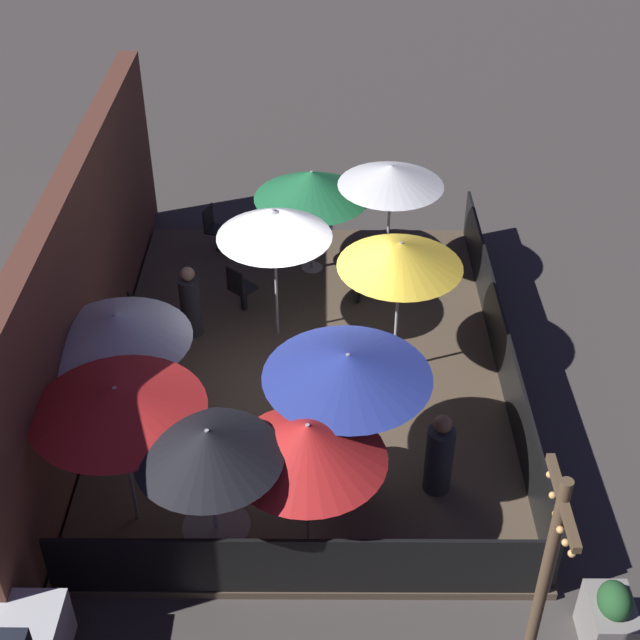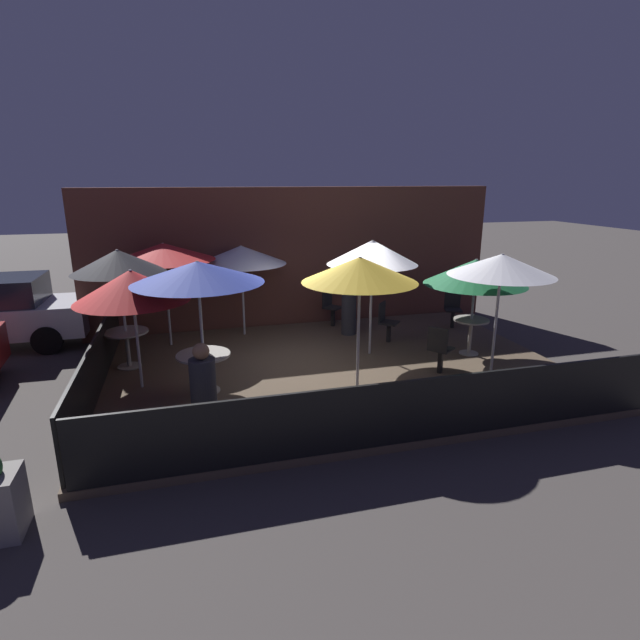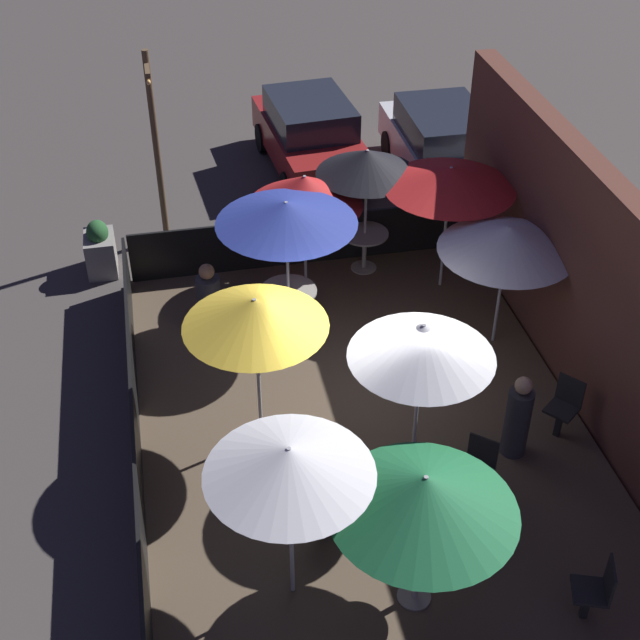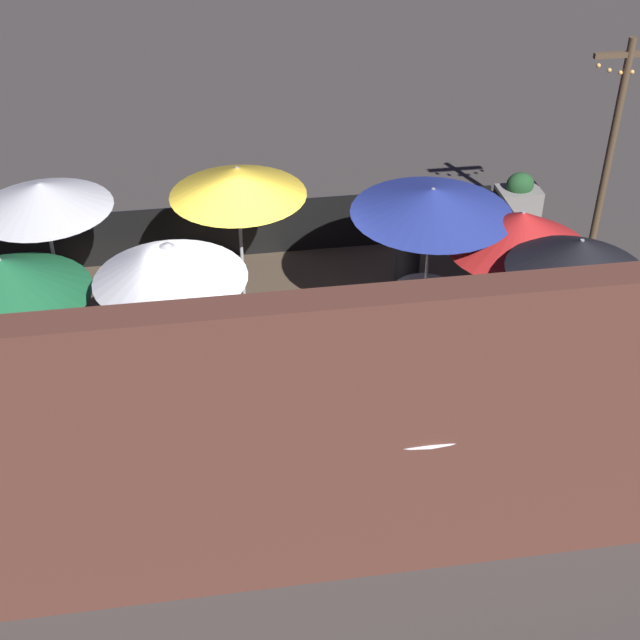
# 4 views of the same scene
# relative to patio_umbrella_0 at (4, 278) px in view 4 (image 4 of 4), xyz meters

# --- Properties ---
(ground_plane) EXTENTS (60.00, 60.00, 0.00)m
(ground_plane) POSITION_rel_patio_umbrella_0_xyz_m (-2.99, 0.06, -1.90)
(ground_plane) COLOR #423D3A
(patio_deck) EXTENTS (8.85, 6.38, 0.12)m
(patio_deck) POSITION_rel_patio_umbrella_0_xyz_m (-2.99, 0.06, -1.84)
(patio_deck) COLOR brown
(patio_deck) RESTS_ON ground_plane
(building_wall) EXTENTS (10.45, 0.36, 3.55)m
(building_wall) POSITION_rel_patio_umbrella_0_xyz_m (-2.99, 3.48, -0.12)
(building_wall) COLOR brown
(building_wall) RESTS_ON ground_plane
(fence_front) EXTENTS (8.65, 0.05, 0.95)m
(fence_front) POSITION_rel_patio_umbrella_0_xyz_m (-2.99, -3.08, -1.30)
(fence_front) COLOR black
(fence_front) RESTS_ON patio_deck
(fence_side_left) EXTENTS (0.05, 6.18, 0.95)m
(fence_side_left) POSITION_rel_patio_umbrella_0_xyz_m (-7.37, 0.06, -1.30)
(fence_side_left) COLOR black
(fence_side_left) RESTS_ON patio_deck
(patio_umbrella_0) EXTENTS (2.10, 2.10, 2.05)m
(patio_umbrella_0) POSITION_rel_patio_umbrella_0_xyz_m (0.00, 0.00, 0.00)
(patio_umbrella_0) COLOR #B2B2B7
(patio_umbrella_0) RESTS_ON patio_deck
(patio_umbrella_1) EXTENTS (2.20, 2.20, 2.32)m
(patio_umbrella_1) POSITION_rel_patio_umbrella_0_xyz_m (-5.56, -0.52, 0.36)
(patio_umbrella_1) COLOR #B2B2B7
(patio_umbrella_1) RESTS_ON patio_deck
(patio_umbrella_2) EXTENTS (1.74, 1.74, 2.34)m
(patio_umbrella_2) POSITION_rel_patio_umbrella_0_xyz_m (-6.97, 1.10, 0.34)
(patio_umbrella_2) COLOR #B2B2B7
(patio_umbrella_2) RESTS_ON patio_deck
(patio_umbrella_3) EXTENTS (1.86, 1.86, 2.36)m
(patio_umbrella_3) POSITION_rel_patio_umbrella_0_xyz_m (-0.39, -1.39, 0.39)
(patio_umbrella_3) COLOR #B2B2B7
(patio_umbrella_3) RESTS_ON patio_deck
(patio_umbrella_4) EXTENTS (2.19, 2.19, 2.30)m
(patio_umbrella_4) POSITION_rel_patio_umbrella_0_xyz_m (-6.18, 2.30, 0.33)
(patio_umbrella_4) COLOR #B2B2B7
(patio_umbrella_4) RESTS_ON patio_deck
(patio_umbrella_5) EXTENTS (1.91, 1.91, 2.41)m
(patio_umbrella_5) POSITION_rel_patio_umbrella_0_xyz_m (-3.02, -1.37, 0.42)
(patio_umbrella_5) COLOR #B2B2B7
(patio_umbrella_5) RESTS_ON patio_deck
(patio_umbrella_6) EXTENTS (1.95, 1.95, 2.14)m
(patio_umbrella_6) POSITION_rel_patio_umbrella_0_xyz_m (-6.66, -0.03, 0.09)
(patio_umbrella_6) COLOR #B2B2B7
(patio_umbrella_6) RESTS_ON patio_deck
(patio_umbrella_7) EXTENTS (1.87, 1.87, 2.43)m
(patio_umbrella_7) POSITION_rel_patio_umbrella_0_xyz_m (-2.05, 0.57, 0.40)
(patio_umbrella_7) COLOR #B2B2B7
(patio_umbrella_7) RESTS_ON patio_deck
(patio_umbrella_8) EXTENTS (2.09, 2.09, 2.14)m
(patio_umbrella_8) POSITION_rel_patio_umbrella_0_xyz_m (-4.48, 2.65, 0.15)
(patio_umbrella_8) COLOR #B2B2B7
(patio_umbrella_8) RESTS_ON patio_deck
(dining_table_0) EXTENTS (0.74, 0.74, 0.77)m
(dining_table_0) POSITION_rel_patio_umbrella_0_xyz_m (0.00, 0.00, -1.18)
(dining_table_0) COLOR #9E998E
(dining_table_0) RESTS_ON patio_deck
(dining_table_1) EXTENTS (0.93, 0.93, 0.70)m
(dining_table_1) POSITION_rel_patio_umbrella_0_xyz_m (-5.56, -0.52, -1.22)
(dining_table_1) COLOR #9E998E
(dining_table_1) RESTS_ON patio_deck
(dining_table_2) EXTENTS (0.84, 0.84, 0.75)m
(dining_table_2) POSITION_rel_patio_umbrella_0_xyz_m (-6.97, 1.10, -1.19)
(dining_table_2) COLOR #9E998E
(dining_table_2) RESTS_ON patio_deck
(patio_chair_0) EXTENTS (0.56, 0.56, 0.95)m
(patio_chair_0) POSITION_rel_patio_umbrella_0_xyz_m (-1.18, -0.86, -1.26)
(patio_chair_0) COLOR black
(patio_chair_0) RESTS_ON patio_deck
(patio_chair_1) EXTENTS (0.56, 0.56, 0.94)m
(patio_chair_1) POSITION_rel_patio_umbrella_0_xyz_m (-2.26, 2.82, -1.26)
(patio_chair_1) COLOR black
(patio_chair_1) RESTS_ON patio_deck
(patio_chair_2) EXTENTS (0.56, 0.56, 0.92)m
(patio_chair_2) POSITION_rel_patio_umbrella_0_xyz_m (-1.40, 1.24, -1.28)
(patio_chair_2) COLOR black
(patio_chair_2) RESTS_ON patio_deck
(patron_0) EXTENTS (0.42, 0.42, 1.33)m
(patron_0) POSITION_rel_patio_umbrella_0_xyz_m (-2.05, 2.03, -1.17)
(patron_0) COLOR #333338
(patron_0) RESTS_ON patio_deck
(patron_1) EXTENTS (0.40, 0.40, 1.31)m
(patron_1) POSITION_rel_patio_umbrella_0_xyz_m (-5.62, -1.80, -1.19)
(patron_1) COLOR #333338
(patron_1) RESTS_ON patio_deck
(planter_box) EXTENTS (0.75, 0.52, 1.03)m
(planter_box) POSITION_rel_patio_umbrella_0_xyz_m (-8.02, -3.54, -1.43)
(planter_box) COLOR gray
(planter_box) RESTS_ON ground_plane
(light_post) EXTENTS (1.10, 0.12, 3.72)m
(light_post) POSITION_rel_patio_umbrella_0_xyz_m (-8.92, -2.33, 0.19)
(light_post) COLOR brown
(light_post) RESTS_ON ground_plane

